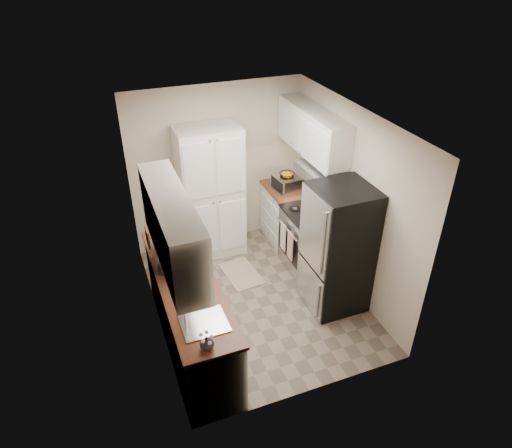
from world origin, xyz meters
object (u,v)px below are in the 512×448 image
pantry_cabinet (211,193)px  electric_range (310,240)px  refrigerator (338,249)px  toaster_oven (287,183)px  microwave (178,248)px  wine_bottle (159,236)px

pantry_cabinet → electric_range: (1.17, -0.93, -0.52)m
refrigerator → toaster_oven: 1.55m
microwave → pantry_cabinet: bearing=-12.8°
wine_bottle → toaster_oven: (2.07, 0.79, -0.03)m
pantry_cabinet → toaster_oven: (1.13, -0.19, 0.04)m
pantry_cabinet → microwave: size_ratio=3.22×
microwave → wine_bottle: 0.39m
pantry_cabinet → microwave: 1.54m
electric_range → refrigerator: (-0.03, -0.80, 0.37)m
refrigerator → wine_bottle: size_ratio=5.46×
pantry_cabinet → wine_bottle: pantry_cabinet is taller
toaster_oven → pantry_cabinet: bearing=164.2°
refrigerator → toaster_oven: bearing=90.4°
microwave → toaster_oven: 2.22m
microwave → refrigerator: bearing=-84.2°
pantry_cabinet → toaster_oven: 1.15m
wine_bottle → toaster_oven: bearing=20.8°
refrigerator → wine_bottle: 2.22m
electric_range → toaster_oven: 0.93m
electric_range → toaster_oven: toaster_oven is taller
electric_range → refrigerator: 0.88m
refrigerator → microwave: refrigerator is taller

